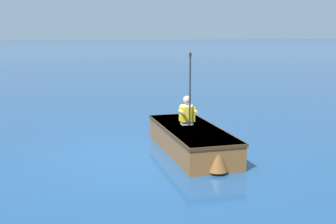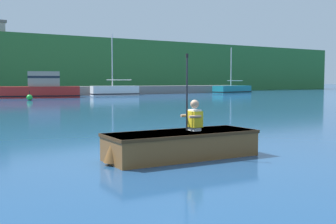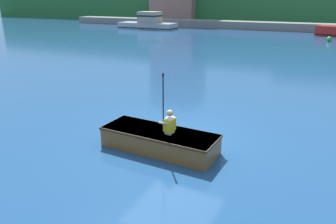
# 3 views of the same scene
# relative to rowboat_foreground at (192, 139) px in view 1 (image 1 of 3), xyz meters

# --- Properties ---
(ground_plane) EXTENTS (300.00, 300.00, 0.00)m
(ground_plane) POSITION_rel_rowboat_foreground_xyz_m (0.03, 0.96, -0.29)
(ground_plane) COLOR navy
(rowboat_foreground) EXTENTS (3.13, 1.22, 0.51)m
(rowboat_foreground) POSITION_rel_rowboat_foreground_xyz_m (0.00, 0.00, 0.00)
(rowboat_foreground) COLOR brown
(rowboat_foreground) RESTS_ON ground
(person_paddler) EXTENTS (0.34, 0.37, 1.51)m
(person_paddler) POSITION_rel_rowboat_foreground_xyz_m (0.33, -0.01, 0.51)
(person_paddler) COLOR silver
(person_paddler) RESTS_ON rowboat_foreground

